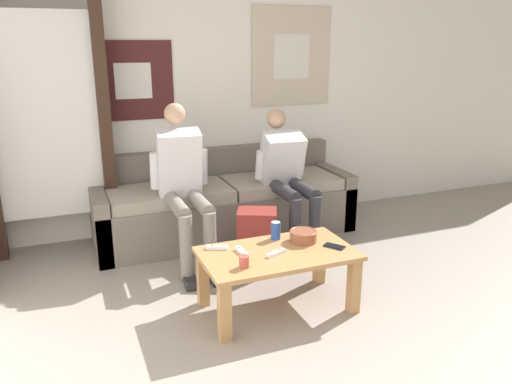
# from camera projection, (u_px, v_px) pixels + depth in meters

# --- Properties ---
(wall_back) EXTENTS (10.00, 0.07, 2.55)m
(wall_back) POSITION_uv_depth(u_px,v_px,m) (202.00, 91.00, 4.57)
(wall_back) COLOR white
(wall_back) RESTS_ON ground_plane
(door_frame) EXTENTS (1.00, 0.10, 2.15)m
(door_frame) POSITION_uv_depth(u_px,v_px,m) (44.00, 109.00, 3.92)
(door_frame) COLOR #382319
(door_frame) RESTS_ON ground_plane
(couch) EXTENTS (2.32, 0.75, 0.76)m
(couch) POSITION_uv_depth(u_px,v_px,m) (225.00, 205.00, 4.55)
(couch) COLOR #70665B
(couch) RESTS_ON ground_plane
(coffee_table) EXTENTS (0.99, 0.57, 0.41)m
(coffee_table) POSITION_uv_depth(u_px,v_px,m) (278.00, 262.00, 3.24)
(coffee_table) COLOR #B27F4C
(coffee_table) RESTS_ON ground_plane
(person_seated_adult) EXTENTS (0.47, 0.88, 1.25)m
(person_seated_adult) POSITION_uv_depth(u_px,v_px,m) (183.00, 180.00, 3.91)
(person_seated_adult) COLOR gray
(person_seated_adult) RESTS_ON ground_plane
(person_seated_teen) EXTENTS (0.47, 0.87, 1.14)m
(person_seated_teen) POSITION_uv_depth(u_px,v_px,m) (287.00, 173.00, 4.27)
(person_seated_teen) COLOR #2D2D33
(person_seated_teen) RESTS_ON ground_plane
(backpack) EXTENTS (0.37, 0.34, 0.47)m
(backpack) POSITION_uv_depth(u_px,v_px,m) (257.00, 240.00, 3.89)
(backpack) COLOR maroon
(backpack) RESTS_ON ground_plane
(ceramic_bowl) EXTENTS (0.19, 0.19, 0.08)m
(ceramic_bowl) POSITION_uv_depth(u_px,v_px,m) (303.00, 235.00, 3.37)
(ceramic_bowl) COLOR brown
(ceramic_bowl) RESTS_ON coffee_table
(pillar_candle) EXTENTS (0.06, 0.06, 0.09)m
(pillar_candle) POSITION_uv_depth(u_px,v_px,m) (244.00, 262.00, 2.98)
(pillar_candle) COLOR #B24C42
(pillar_candle) RESTS_ON coffee_table
(drink_can_blue) EXTENTS (0.07, 0.07, 0.12)m
(drink_can_blue) POSITION_uv_depth(u_px,v_px,m) (276.00, 231.00, 3.41)
(drink_can_blue) COLOR #28479E
(drink_can_blue) RESTS_ON coffee_table
(game_controller_near_left) EXTENTS (0.15, 0.09, 0.03)m
(game_controller_near_left) POSITION_uv_depth(u_px,v_px,m) (276.00, 253.00, 3.17)
(game_controller_near_left) COLOR white
(game_controller_near_left) RESTS_ON coffee_table
(game_controller_near_right) EXTENTS (0.04, 0.15, 0.03)m
(game_controller_near_right) POSITION_uv_depth(u_px,v_px,m) (242.00, 252.00, 3.19)
(game_controller_near_right) COLOR white
(game_controller_near_right) RESTS_ON coffee_table
(game_controller_far_center) EXTENTS (0.15, 0.09, 0.03)m
(game_controller_far_center) POSITION_uv_depth(u_px,v_px,m) (217.00, 247.00, 3.25)
(game_controller_far_center) COLOR white
(game_controller_far_center) RESTS_ON coffee_table
(cell_phone) EXTENTS (0.13, 0.15, 0.01)m
(cell_phone) POSITION_uv_depth(u_px,v_px,m) (334.00, 246.00, 3.29)
(cell_phone) COLOR black
(cell_phone) RESTS_ON coffee_table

